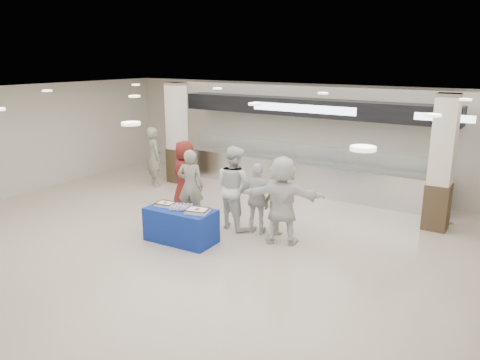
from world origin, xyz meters
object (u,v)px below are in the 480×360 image
Objects in this scene: civilian_maroon at (185,176)px; civilian_white at (282,200)px; sheet_cake_left at (165,204)px; sheet_cake_right at (197,210)px; display_table at (181,225)px; cupcake_tray at (181,207)px; chef_short at (258,199)px; chef_tall at (234,188)px; soldier_b at (277,204)px; soldier_bg at (154,157)px; soldier_a at (191,186)px.

civilian_white reaches higher than civilian_maroon.
sheet_cake_right is (0.90, 0.00, 0.01)m from sheet_cake_left.
civilian_white is at bearing 28.33° from display_table.
chef_short reaches higher than cupcake_tray.
chef_tall is (0.95, 1.36, 0.20)m from sheet_cake_left.
civilian_white reaches higher than soldier_b.
civilian_maroon is 1.00× the size of soldier_bg.
civilian_maroon is 3.31m from civilian_white.
soldier_bg reaches higher than chef_short.
sheet_cake_right is 0.30× the size of soldier_a.
chef_short is (1.82, 0.20, -0.08)m from soldier_a.
display_table is at bearing 140.09° from civilian_maroon.
sheet_cake_left is at bearing 79.49° from soldier_a.
civilian_white reaches higher than soldier_a.
chef_tall reaches higher than sheet_cake_right.
chef_tall reaches higher than soldier_bg.
soldier_b is (1.56, 1.56, -0.07)m from cupcake_tray.
sheet_cake_left is at bearing 166.41° from soldier_bg.
chef_tall is 1.10m from soldier_b.
civilian_maroon reaches higher than sheet_cake_right.
sheet_cake_right is 0.47m from cupcake_tray.
display_table is 0.41m from cupcake_tray.
chef_short is at bearing 165.27° from soldier_a.
soldier_b is (2.21, 0.42, -0.20)m from soldier_a.
civilian_white is 1.05× the size of soldier_bg.
display_table is 2.24m from soldier_b.
sheet_cake_left is at bearing 69.20° from chef_tall.
civilian_maroon is 1.90m from chef_tall.
soldier_bg is at bearing 136.39° from sheet_cake_left.
soldier_a reaches higher than sheet_cake_right.
display_table is at bearing -178.49° from sheet_cake_right.
chef_tall is at bearing 88.13° from sheet_cake_right.
civilian_maroon is 2.91m from soldier_b.
civilian_white reaches higher than display_table.
chef_short is (0.66, -0.00, -0.16)m from chef_tall.
chef_short is 1.17× the size of soldier_b.
display_table is 2.31m from civilian_white.
civilian_white is at bearing 26.19° from sheet_cake_left.
civilian_white is (3.25, -0.63, 0.04)m from civilian_maroon.
sheet_cake_right is at bearing 113.14° from soldier_a.
sheet_cake_left is 2.62m from civilian_white.
civilian_maroon is at bearing -62.73° from soldier_a.
soldier_a is 0.93× the size of civilian_white.
soldier_a is at bearing 30.75° from soldier_b.
civilian_white is (2.56, -0.01, 0.07)m from soldier_a.
soldier_bg reaches higher than cupcake_tray.
sheet_cake_right is 0.28× the size of chef_tall.
civilian_maroon is 2.55m from chef_short.
chef_short reaches higher than sheet_cake_left.
soldier_b is (1.55, 1.58, 0.33)m from display_table.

